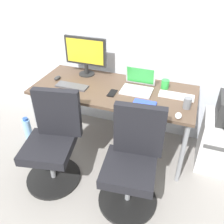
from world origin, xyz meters
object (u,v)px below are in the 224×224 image
object	(u,v)px
office_chair_left	(53,143)
water_bottle_on_floor	(28,129)
desktop_monitor	(85,54)
open_laptop	(138,85)
coffee_mug	(165,84)
office_chair_right	(132,164)

from	to	relation	value
office_chair_left	water_bottle_on_floor	size ratio (longest dim) A/B	3.03
desktop_monitor	open_laptop	bearing A→B (deg)	-13.11
water_bottle_on_floor	desktop_monitor	xyz separation A→B (m)	(0.59, 0.50, 0.85)
water_bottle_on_floor	desktop_monitor	distance (m)	1.15
office_chair_left	coffee_mug	distance (m)	1.27
office_chair_left	desktop_monitor	world-z (taller)	desktop_monitor
water_bottle_on_floor	coffee_mug	bearing A→B (deg)	17.20
water_bottle_on_floor	open_laptop	bearing A→B (deg)	15.53
office_chair_right	desktop_monitor	bearing A→B (deg)	132.55
water_bottle_on_floor	coffee_mug	size ratio (longest dim) A/B	3.37
office_chair_right	open_laptop	bearing A→B (deg)	102.28
office_chair_left	open_laptop	bearing A→B (deg)	49.73
desktop_monitor	coffee_mug	size ratio (longest dim) A/B	5.22
office_chair_left	open_laptop	world-z (taller)	open_laptop
office_chair_right	desktop_monitor	size ratio (longest dim) A/B	1.96
office_chair_left	office_chair_right	world-z (taller)	same
water_bottle_on_floor	office_chair_left	bearing A→B (deg)	-31.55
office_chair_left	coffee_mug	bearing A→B (deg)	44.10
office_chair_right	desktop_monitor	world-z (taller)	desktop_monitor
office_chair_right	open_laptop	size ratio (longest dim) A/B	3.03
water_bottle_on_floor	open_laptop	distance (m)	1.44
office_chair_left	desktop_monitor	distance (m)	1.05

